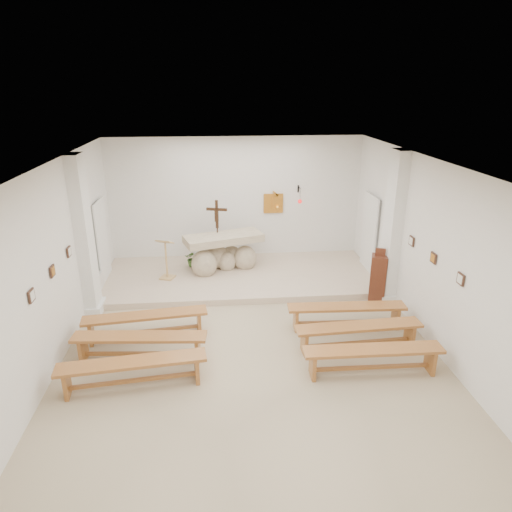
{
  "coord_description": "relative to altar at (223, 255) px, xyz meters",
  "views": [
    {
      "loc": [
        -0.61,
        -7.47,
        4.77
      ],
      "look_at": [
        0.24,
        1.6,
        1.35
      ],
      "focal_mm": 32.0,
      "sensor_mm": 36.0,
      "label": 1
    }
  ],
  "objects": [
    {
      "name": "station_frame_left_mid",
      "position": [
        -3.05,
        -3.69,
        1.17
      ],
      "size": [
        0.03,
        0.2,
        0.2
      ],
      "primitive_type": "cube",
      "color": "#3E261B",
      "rests_on": "wall_left"
    },
    {
      "name": "station_frame_left_rear",
      "position": [
        -3.05,
        -2.69,
        1.17
      ],
      "size": [
        0.03,
        0.2,
        0.2
      ],
      "primitive_type": "cube",
      "color": "#3E261B",
      "rests_on": "wall_left"
    },
    {
      "name": "ground",
      "position": [
        0.42,
        -3.89,
        -0.55
      ],
      "size": [
        7.0,
        10.0,
        0.0
      ],
      "primitive_type": "cube",
      "color": "#CBB792",
      "rests_on": "ground"
    },
    {
      "name": "sanctuary_platform",
      "position": [
        0.42,
        -0.39,
        -0.48
      ],
      "size": [
        6.98,
        3.0,
        0.15
      ],
      "primitive_type": "cube",
      "color": "beige",
      "rests_on": "ground"
    },
    {
      "name": "wall_left",
      "position": [
        -3.07,
        -3.89,
        1.2
      ],
      "size": [
        0.02,
        10.0,
        3.5
      ],
      "primitive_type": "cube",
      "color": "silver",
      "rests_on": "ground"
    },
    {
      "name": "radiator_right",
      "position": [
        3.85,
        -1.19,
        -0.28
      ],
      "size": [
        0.1,
        0.85,
        0.52
      ],
      "primitive_type": "cube",
      "color": "silver",
      "rests_on": "ground"
    },
    {
      "name": "bench_left_front",
      "position": [
        -1.63,
        -3.15,
        -0.17
      ],
      "size": [
        2.46,
        0.66,
        0.51
      ],
      "rotation": [
        0.0,
        0.0,
        0.12
      ],
      "color": "#AD6C32",
      "rests_on": "ground"
    },
    {
      "name": "gold_wall_relief",
      "position": [
        1.47,
        1.07,
        1.1
      ],
      "size": [
        0.55,
        0.04,
        0.55
      ],
      "primitive_type": "cube",
      "color": "gold",
      "rests_on": "wall_back"
    },
    {
      "name": "radiator_left",
      "position": [
        -3.01,
        -1.19,
        -0.28
      ],
      "size": [
        0.1,
        0.85,
        0.52
      ],
      "primitive_type": "cube",
      "color": "silver",
      "rests_on": "ground"
    },
    {
      "name": "altar",
      "position": [
        0.0,
        0.0,
        0.0
      ],
      "size": [
        2.17,
        1.37,
        1.05
      ],
      "rotation": [
        0.0,
        0.0,
        0.31
      ],
      "color": "beige",
      "rests_on": "sanctuary_platform"
    },
    {
      "name": "station_frame_right_front",
      "position": [
        3.89,
        -4.69,
        1.17
      ],
      "size": [
        0.03,
        0.2,
        0.2
      ],
      "primitive_type": "cube",
      "color": "#3E261B",
      "rests_on": "wall_right"
    },
    {
      "name": "ceiling",
      "position": [
        0.42,
        -3.89,
        2.94
      ],
      "size": [
        7.0,
        10.0,
        0.02
      ],
      "primitive_type": "cube",
      "color": "silver",
      "rests_on": "wall_back"
    },
    {
      "name": "crucifix_stand",
      "position": [
        -0.13,
        0.22,
        0.66
      ],
      "size": [
        0.55,
        0.24,
        1.83
      ],
      "rotation": [
        0.0,
        0.0,
        -0.26
      ],
      "color": "#352010",
      "rests_on": "sanctuary_platform"
    },
    {
      "name": "bench_left_second",
      "position": [
        -1.63,
        -3.97,
        -0.17
      ],
      "size": [
        2.46,
        0.6,
        0.51
      ],
      "rotation": [
        0.0,
        0.0,
        -0.09
      ],
      "color": "#AD6C32",
      "rests_on": "ground"
    },
    {
      "name": "station_frame_right_rear",
      "position": [
        3.89,
        -2.69,
        1.17
      ],
      "size": [
        0.03,
        0.2,
        0.2
      ],
      "primitive_type": "cube",
      "color": "#3E261B",
      "rests_on": "wall_right"
    },
    {
      "name": "donation_pedestal",
      "position": [
        3.52,
        -1.99,
        0.03
      ],
      "size": [
        0.45,
        0.45,
        1.32
      ],
      "rotation": [
        0.0,
        0.0,
        -0.34
      ],
      "color": "#5D2E1A",
      "rests_on": "ground"
    },
    {
      "name": "lectern",
      "position": [
        -1.44,
        -0.5,
        0.13
      ],
      "size": [
        0.46,
        0.43,
        1.09
      ],
      "rotation": [
        0.0,
        0.0,
        -0.34
      ],
      "color": "#DBB36A",
      "rests_on": "sanctuary_platform"
    },
    {
      "name": "pilaster_right",
      "position": [
        3.79,
        -1.89,
        1.2
      ],
      "size": [
        0.26,
        0.55,
        3.5
      ],
      "primitive_type": "cube",
      "color": "white",
      "rests_on": "ground"
    },
    {
      "name": "station_frame_right_mid",
      "position": [
        3.89,
        -3.69,
        1.17
      ],
      "size": [
        0.03,
        0.2,
        0.2
      ],
      "primitive_type": "cube",
      "color": "#3E261B",
      "rests_on": "wall_right"
    },
    {
      "name": "bench_right_third",
      "position": [
        2.46,
        -4.79,
        -0.17
      ],
      "size": [
        2.44,
        0.43,
        0.51
      ],
      "rotation": [
        0.0,
        0.0,
        -0.02
      ],
      "color": "#AD6C32",
      "rests_on": "ground"
    },
    {
      "name": "pilaster_left",
      "position": [
        -2.95,
        -1.89,
        1.2
      ],
      "size": [
        0.26,
        0.55,
        3.5
      ],
      "primitive_type": "cube",
      "color": "white",
      "rests_on": "ground"
    },
    {
      "name": "station_frame_left_front",
      "position": [
        -3.05,
        -4.69,
        1.17
      ],
      "size": [
        0.03,
        0.2,
        0.2
      ],
      "primitive_type": "cube",
      "color": "#3E261B",
      "rests_on": "wall_left"
    },
    {
      "name": "wall_right",
      "position": [
        3.91,
        -3.89,
        1.2
      ],
      "size": [
        0.02,
        10.0,
        3.5
      ],
      "primitive_type": "cube",
      "color": "silver",
      "rests_on": "ground"
    },
    {
      "name": "potted_plant",
      "position": [
        -0.82,
        0.27,
        -0.18
      ],
      "size": [
        0.42,
        0.36,
        0.45
      ],
      "primitive_type": "imported",
      "rotation": [
        0.0,
        0.0,
        0.03
      ],
      "color": "#375E25",
      "rests_on": "sanctuary_platform"
    },
    {
      "name": "bench_right_second",
      "position": [
        2.46,
        -3.97,
        -0.17
      ],
      "size": [
        2.45,
        0.51,
        0.51
      ],
      "rotation": [
        0.0,
        0.0,
        0.05
      ],
      "color": "#AD6C32",
      "rests_on": "ground"
    },
    {
      "name": "wall_back",
      "position": [
        0.42,
        1.1,
        1.2
      ],
      "size": [
        7.0,
        0.02,
        3.5
      ],
      "primitive_type": "cube",
      "color": "silver",
      "rests_on": "ground"
    },
    {
      "name": "bench_left_third",
      "position": [
        -1.63,
        -4.79,
        -0.17
      ],
      "size": [
        2.46,
        0.65,
        0.51
      ],
      "rotation": [
        0.0,
        0.0,
        0.11
      ],
      "color": "#AD6C32",
      "rests_on": "ground"
    },
    {
      "name": "bench_right_front",
      "position": [
        2.46,
        -3.15,
        -0.17
      ],
      "size": [
        2.45,
        0.49,
        0.51
      ],
      "rotation": [
        0.0,
        0.0,
        -0.04
      ],
      "color": "#AD6C32",
      "rests_on": "ground"
    },
    {
      "name": "sanctuary_lamp",
      "position": [
        2.17,
        0.82,
        1.26
      ],
      "size": [
        0.11,
        0.36,
        0.44
      ],
      "color": "black",
      "rests_on": "wall_back"
    }
  ]
}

